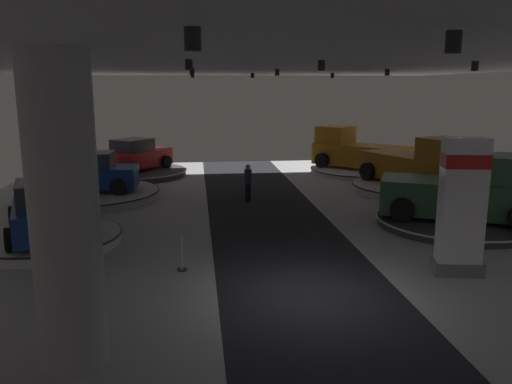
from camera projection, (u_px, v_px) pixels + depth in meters
ground at (310, 296)px, 12.27m from camera, size 24.00×44.00×0.06m
ceiling_with_spotlights at (316, 54)px, 11.14m from camera, size 24.00×44.00×0.39m
column_left at (64, 213)px, 8.82m from camera, size 1.18×1.18×5.50m
brand_sign_pylon at (462, 205)px, 13.28m from camera, size 1.36×0.86×3.61m
display_platform_mid_right at (457, 221)px, 18.35m from camera, size 5.68×5.68×0.27m
pickup_truck_mid_right at (469, 193)px, 18.04m from camera, size 5.69×4.27×2.30m
display_platform_far_right at (413, 187)px, 24.21m from camera, size 5.68×5.68×0.36m
pickup_truck_far_right at (419, 165)px, 23.72m from camera, size 4.20×5.70×2.30m
display_platform_deep_right at (360, 170)px, 29.41m from camera, size 5.68×5.68×0.25m
pickup_truck_deep_right at (356, 151)px, 29.39m from camera, size 5.21×5.26×2.30m
display_platform_deep_left at (136, 172)px, 28.35m from camera, size 5.57×5.57×0.33m
display_car_deep_left at (135, 156)px, 28.14m from camera, size 3.98×4.43×1.71m
display_platform_mid_left at (47, 239)px, 16.15m from camera, size 4.57×4.57×0.33m
display_car_mid_left at (45, 210)px, 15.93m from camera, size 3.13×4.54×1.71m
display_platform_far_left at (89, 194)px, 22.70m from camera, size 6.11×6.11×0.34m
display_car_far_left at (89, 174)px, 22.52m from camera, size 4.28×2.29×1.71m
visitor_walking_near at (248, 180)px, 22.09m from camera, size 0.32×0.32×1.59m
stanchion_a at (182, 257)px, 13.84m from camera, size 0.28×0.28×1.01m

